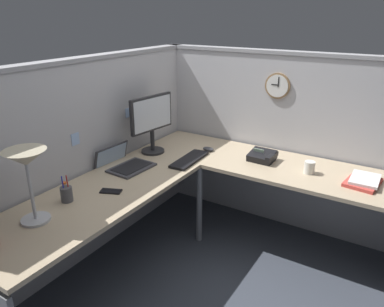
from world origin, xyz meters
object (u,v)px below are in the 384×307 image
(laptop, at_px, (123,163))
(cell_phone, at_px, (111,191))
(book_stack, at_px, (364,181))
(desk_lamp_dome, at_px, (26,164))
(monitor, at_px, (152,120))
(wall_clock, at_px, (278,86))
(computer_mouse, at_px, (208,149))
(coffee_mug, at_px, (309,167))
(keyboard, at_px, (189,160))
(office_phone, at_px, (263,157))
(pen_cup, at_px, (67,194))

(laptop, distance_m, cell_phone, 0.45)
(book_stack, bearing_deg, desk_lamp_dome, 134.83)
(monitor, xyz_separation_m, cell_phone, (-0.76, -0.22, -0.29))
(cell_phone, bearing_deg, wall_clock, -47.30)
(computer_mouse, height_order, desk_lamp_dome, desk_lamp_dome)
(monitor, bearing_deg, coffee_mug, -78.34)
(keyboard, bearing_deg, cell_phone, 165.52)
(keyboard, relative_size, office_phone, 2.04)
(laptop, xyz_separation_m, keyboard, (0.37, -0.40, -0.01))
(keyboard, distance_m, pen_cup, 1.05)
(computer_mouse, xyz_separation_m, pen_cup, (-1.29, 0.33, 0.04))
(cell_phone, xyz_separation_m, office_phone, (1.08, -0.67, 0.03))
(cell_phone, bearing_deg, monitor, -6.98)
(office_phone, distance_m, book_stack, 0.78)
(coffee_mug, bearing_deg, keyboard, 106.47)
(laptop, xyz_separation_m, computer_mouse, (0.66, -0.41, -0.01))
(computer_mouse, bearing_deg, pen_cup, 165.80)
(computer_mouse, bearing_deg, cell_phone, 170.38)
(monitor, bearing_deg, office_phone, -70.49)
(monitor, bearing_deg, keyboard, -90.50)
(laptop, bearing_deg, book_stack, -68.54)
(pen_cup, height_order, coffee_mug, pen_cup)
(coffee_mug, xyz_separation_m, wall_clock, (0.38, 0.43, 0.52))
(office_phone, bearing_deg, keyboard, 121.83)
(pen_cup, bearing_deg, laptop, 7.89)
(monitor, height_order, wall_clock, wall_clock)
(pen_cup, distance_m, wall_clock, 1.90)
(computer_mouse, relative_size, coffee_mug, 1.08)
(pen_cup, relative_size, wall_clock, 0.82)
(monitor, height_order, keyboard, monitor)
(keyboard, bearing_deg, computer_mouse, -6.52)
(monitor, distance_m, office_phone, 0.98)
(keyboard, height_order, desk_lamp_dome, desk_lamp_dome)
(book_stack, xyz_separation_m, coffee_mug, (-0.02, 0.38, 0.03))
(desk_lamp_dome, height_order, pen_cup, desk_lamp_dome)
(keyboard, bearing_deg, pen_cup, 160.27)
(pen_cup, xyz_separation_m, office_phone, (1.32, -0.82, -0.02))
(keyboard, distance_m, wall_clock, 0.98)
(monitor, distance_m, pen_cup, 1.04)
(monitor, height_order, coffee_mug, monitor)
(monitor, height_order, pen_cup, monitor)
(keyboard, bearing_deg, monitor, 86.78)
(pen_cup, bearing_deg, computer_mouse, -14.20)
(monitor, bearing_deg, pen_cup, -176.01)
(laptop, height_order, keyboard, laptop)
(desk_lamp_dome, bearing_deg, pen_cup, 7.04)
(laptop, relative_size, office_phone, 1.89)
(pen_cup, relative_size, cell_phone, 1.25)
(monitor, relative_size, computer_mouse, 4.81)
(pen_cup, bearing_deg, office_phone, -31.82)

